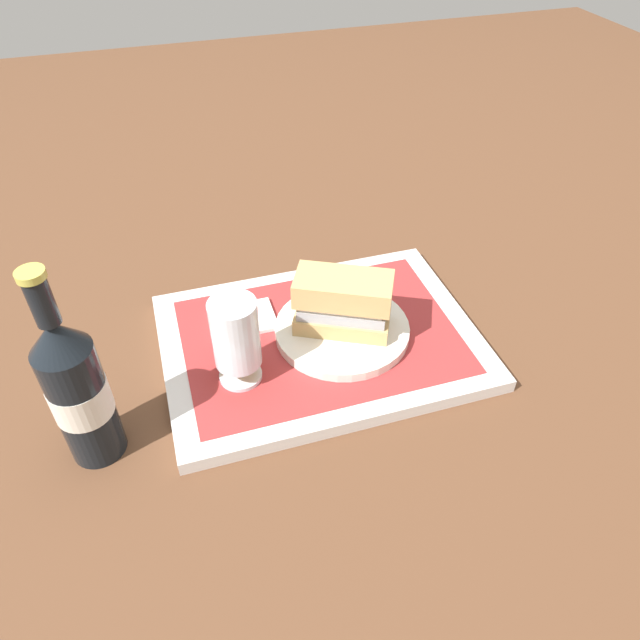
% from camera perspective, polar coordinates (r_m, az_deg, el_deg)
% --- Properties ---
extents(ground_plane, '(3.00, 3.00, 0.00)m').
position_cam_1_polar(ground_plane, '(0.85, -0.00, -2.54)').
color(ground_plane, brown).
extents(tray, '(0.44, 0.32, 0.02)m').
position_cam_1_polar(tray, '(0.84, -0.00, -2.05)').
color(tray, silver).
rests_on(tray, ground_plane).
extents(placemat, '(0.38, 0.27, 0.00)m').
position_cam_1_polar(placemat, '(0.83, -0.00, -1.52)').
color(placemat, '#9E2D2D').
rests_on(placemat, tray).
extents(plate, '(0.19, 0.19, 0.01)m').
position_cam_1_polar(plate, '(0.83, 2.15, -0.94)').
color(plate, silver).
rests_on(plate, placemat).
extents(sandwich, '(0.14, 0.12, 0.08)m').
position_cam_1_polar(sandwich, '(0.80, 2.00, 1.75)').
color(sandwich, tan).
rests_on(sandwich, plate).
extents(beer_glass, '(0.06, 0.06, 0.12)m').
position_cam_1_polar(beer_glass, '(0.73, -8.15, -1.73)').
color(beer_glass, silver).
rests_on(beer_glass, placemat).
extents(napkin_folded, '(0.09, 0.07, 0.01)m').
position_cam_1_polar(napkin_folded, '(0.86, -7.42, 0.09)').
color(napkin_folded, white).
rests_on(napkin_folded, placemat).
extents(beer_bottle, '(0.07, 0.07, 0.27)m').
position_cam_1_polar(beer_bottle, '(0.70, -22.49, -6.26)').
color(beer_bottle, black).
rests_on(beer_bottle, ground_plane).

